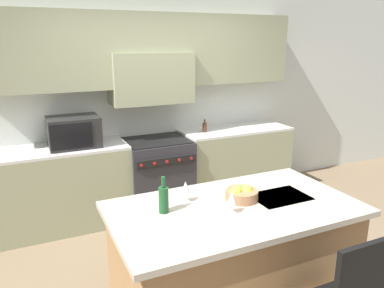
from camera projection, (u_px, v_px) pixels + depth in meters
name	position (u px, v px, depth m)	size (l,w,h in m)	color
ground_plane	(217.00, 277.00, 3.42)	(10.00, 10.00, 0.00)	#7A664C
back_cabinetry	(148.00, 81.00, 4.60)	(10.00, 0.46, 2.70)	silver
back_counter	(157.00, 174.00, 4.69)	(3.74, 0.62, 0.95)	gray
range_stove	(157.00, 175.00, 4.68)	(0.78, 0.70, 0.92)	#2D2D33
microwave	(74.00, 132.00, 4.13)	(0.55, 0.43, 0.33)	black
kitchen_island	(233.00, 260.00, 2.87)	(1.83, 1.02, 0.91)	olive
wine_bottle	(164.00, 199.00, 2.63)	(0.07, 0.07, 0.27)	#194723
wine_glass_near	(232.00, 199.00, 2.61)	(0.07, 0.07, 0.16)	white
wine_glass_far	(186.00, 188.00, 2.80)	(0.07, 0.07, 0.16)	white
fruit_bowl	(241.00, 194.00, 2.85)	(0.25, 0.25, 0.11)	#996B47
oil_bottle_on_counter	(205.00, 127.00, 4.81)	(0.06, 0.06, 0.17)	#422314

